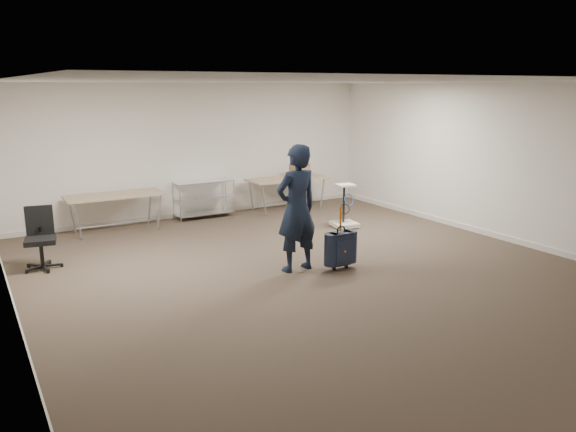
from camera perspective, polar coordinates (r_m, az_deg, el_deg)
ground at (r=8.47m, az=2.40°, el=-5.78°), size 9.00×9.00×0.00m
room_shell at (r=9.59m, az=-2.09°, el=-3.20°), size 8.00×9.00×9.00m
folding_table_left at (r=11.14m, az=-17.19°, el=1.85°), size 1.80×0.75×0.73m
folding_table_right at (r=12.55m, az=-0.09°, el=3.65°), size 1.80×0.75×0.73m
wire_shelf at (r=11.98m, az=-8.56°, el=1.89°), size 1.22×0.47×0.80m
person at (r=8.34m, az=0.89°, el=0.77°), size 0.73×0.51×1.92m
suitcase at (r=8.55m, az=5.37°, el=-3.30°), size 0.36×0.21×0.98m
office_chair at (r=9.39m, az=-23.75°, el=-3.19°), size 0.58×0.58×0.95m
equipment_cart at (r=11.15m, az=5.78°, el=0.01°), size 0.54×0.54×0.86m
cardboard_box at (r=12.66m, az=1.18°, el=4.65°), size 0.42×0.33×0.29m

